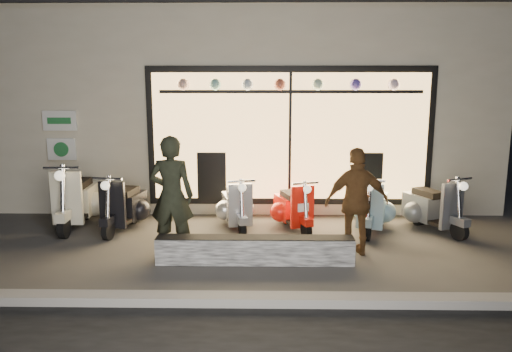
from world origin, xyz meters
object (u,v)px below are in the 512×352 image
Objects in this scene: scooter_silver at (236,206)px; woman at (357,202)px; scooter_red at (292,208)px; graffiti_barrier at (255,250)px; man at (172,196)px.

woman reaches higher than scooter_silver.
scooter_red is (1.01, -0.07, -0.01)m from scooter_silver.
graffiti_barrier is at bearing -90.84° from scooter_silver.
scooter_silver is 0.80× the size of woman.
scooter_red reaches higher than graffiti_barrier.
scooter_silver reaches higher than scooter_red.
woman is (0.90, -1.38, 0.45)m from scooter_red.
woman reaches higher than graffiti_barrier.
woman is (1.52, 0.42, 0.62)m from graffiti_barrier.
man is at bearing -162.39° from scooter_red.
man reaches higher than woman.
man reaches higher than scooter_silver.
man is (-0.88, -1.45, 0.53)m from scooter_silver.
scooter_silver is at bearing 101.56° from graffiti_barrier.
scooter_silver is (-0.38, 1.86, 0.18)m from graffiti_barrier.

